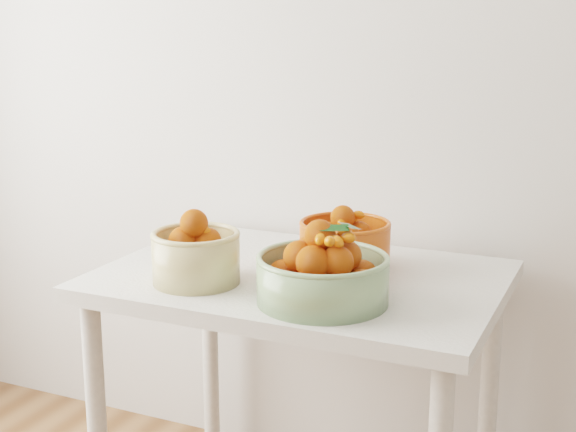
% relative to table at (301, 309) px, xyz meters
% --- Properties ---
extents(table, '(1.00, 0.70, 0.75)m').
position_rel_table_xyz_m(table, '(0.00, 0.00, 0.00)').
color(table, silver).
rests_on(table, ground).
extents(bowl_cream, '(0.28, 0.28, 0.19)m').
position_rel_table_xyz_m(bowl_cream, '(-0.20, -0.17, 0.17)').
color(bowl_cream, tan).
rests_on(bowl_cream, table).
extents(bowl_green, '(0.37, 0.37, 0.19)m').
position_rel_table_xyz_m(bowl_green, '(0.13, -0.18, 0.16)').
color(bowl_green, gray).
rests_on(bowl_green, table).
extents(bowl_orange, '(0.31, 0.31, 0.17)m').
position_rel_table_xyz_m(bowl_orange, '(0.09, 0.08, 0.16)').
color(bowl_orange, '#D84514').
rests_on(bowl_orange, table).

